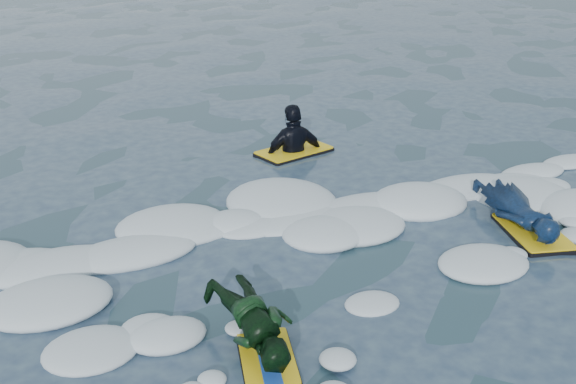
% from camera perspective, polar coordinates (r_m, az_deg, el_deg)
% --- Properties ---
extents(ground, '(120.00, 120.00, 0.00)m').
position_cam_1_polar(ground, '(6.68, 2.53, -7.94)').
color(ground, '#1D3246').
rests_on(ground, ground).
extents(foam_band, '(12.00, 3.10, 0.30)m').
position_cam_1_polar(foam_band, '(7.50, -1.15, -4.35)').
color(foam_band, silver).
rests_on(foam_band, ground).
extents(prone_woman_unit, '(0.90, 1.60, 0.39)m').
position_cam_1_polar(prone_woman_unit, '(8.21, 17.85, -1.51)').
color(prone_woman_unit, black).
rests_on(prone_woman_unit, ground).
extents(prone_child_unit, '(0.63, 1.23, 0.45)m').
position_cam_1_polar(prone_child_unit, '(5.79, -2.43, -10.49)').
color(prone_child_unit, black).
rests_on(prone_child_unit, ground).
extents(waiting_rider_unit, '(1.16, 0.81, 1.58)m').
position_cam_1_polar(waiting_rider_unit, '(10.17, 0.48, 2.67)').
color(waiting_rider_unit, black).
rests_on(waiting_rider_unit, ground).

